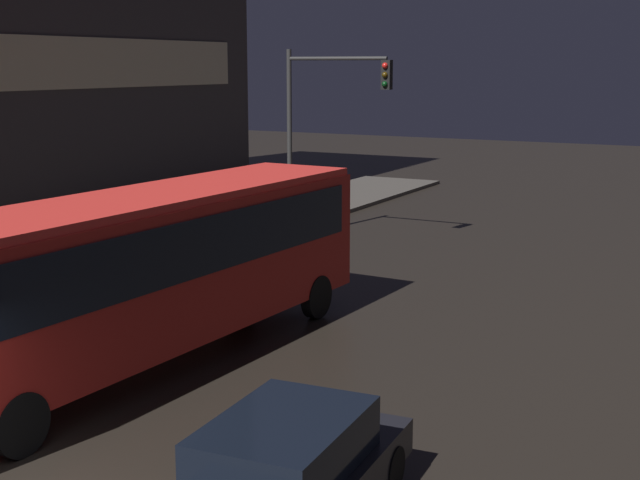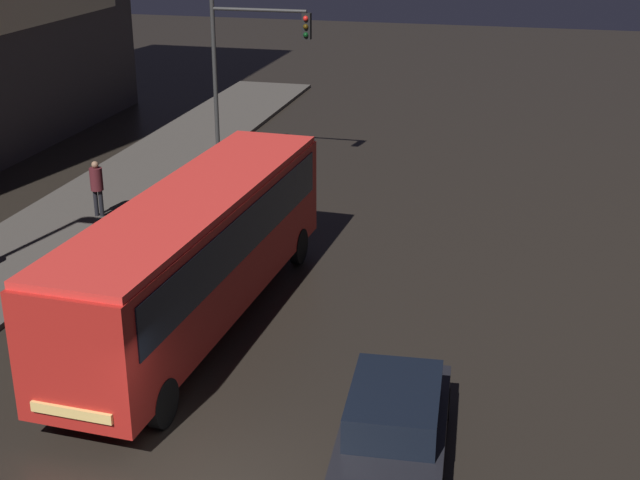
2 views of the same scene
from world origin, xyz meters
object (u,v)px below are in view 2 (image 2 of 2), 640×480
Objects in this scene: bus_near at (197,244)px; pedestrian_mid at (97,183)px; car_taxi at (394,422)px; traffic_light_main at (248,58)px.

pedestrian_mid is at bearing -43.66° from bus_near.
car_taxi is 15.32m from pedestrian_mid.
bus_near is 7.07m from car_taxi.
bus_near is 2.56× the size of car_taxi.
bus_near reaches higher than pedestrian_mid.
bus_near is 6.40× the size of pedestrian_mid.
car_taxi is 2.50× the size of pedestrian_mid.
bus_near reaches higher than car_taxi.
car_taxi is 18.88m from traffic_light_main.
car_taxi is at bearing 144.27° from bus_near.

